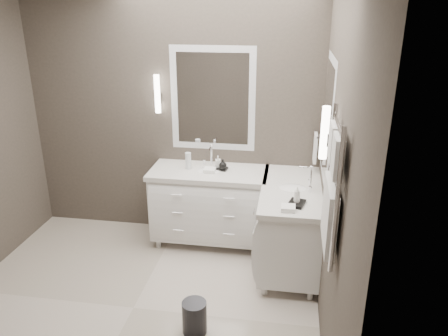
% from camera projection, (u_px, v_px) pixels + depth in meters
% --- Properties ---
extents(floor, '(3.20, 3.00, 0.01)m').
position_uv_depth(floor, '(133.00, 308.00, 3.82)').
color(floor, beige).
rests_on(floor, ground).
extents(wall_back, '(3.20, 0.01, 2.70)m').
position_uv_depth(wall_back, '(172.00, 116.00, 4.73)').
color(wall_back, '#443D36').
rests_on(wall_back, floor).
extents(wall_right, '(0.01, 3.00, 2.70)m').
position_uv_depth(wall_right, '(335.00, 176.00, 3.11)').
color(wall_right, '#443D36').
rests_on(wall_right, floor).
extents(vanity_back, '(1.24, 0.59, 0.97)m').
position_uv_depth(vanity_back, '(209.00, 202.00, 4.71)').
color(vanity_back, white).
rests_on(vanity_back, floor).
extents(vanity_right, '(0.59, 1.24, 0.97)m').
position_uv_depth(vanity_right, '(290.00, 222.00, 4.29)').
color(vanity_right, white).
rests_on(vanity_right, floor).
extents(mirror_back, '(0.90, 0.02, 1.10)m').
position_uv_depth(mirror_back, '(213.00, 99.00, 4.57)').
color(mirror_back, white).
rests_on(mirror_back, wall_back).
extents(mirror_right, '(0.02, 0.90, 1.10)m').
position_uv_depth(mirror_right, '(328.00, 120.00, 3.77)').
color(mirror_right, white).
rests_on(mirror_right, wall_right).
extents(sconce_back, '(0.06, 0.06, 0.40)m').
position_uv_depth(sconce_back, '(157.00, 95.00, 4.59)').
color(sconce_back, white).
rests_on(sconce_back, wall_back).
extents(sconce_right, '(0.06, 0.06, 0.40)m').
position_uv_depth(sconce_right, '(325.00, 134.00, 3.23)').
color(sconce_right, white).
rests_on(sconce_right, wall_right).
extents(towel_bar_corner, '(0.03, 0.22, 0.30)m').
position_uv_depth(towel_bar_corner, '(315.00, 147.00, 4.45)').
color(towel_bar_corner, white).
rests_on(towel_bar_corner, wall_right).
extents(towel_ladder, '(0.06, 0.58, 0.90)m').
position_uv_depth(towel_ladder, '(332.00, 193.00, 2.73)').
color(towel_ladder, white).
rests_on(towel_ladder, wall_right).
extents(waste_bin, '(0.22, 0.22, 0.28)m').
position_uv_depth(waste_bin, '(194.00, 317.00, 3.50)').
color(waste_bin, black).
rests_on(waste_bin, floor).
extents(amenity_tray_back, '(0.16, 0.13, 0.02)m').
position_uv_depth(amenity_tray_back, '(220.00, 169.00, 4.60)').
color(amenity_tray_back, black).
rests_on(amenity_tray_back, vanity_back).
extents(amenity_tray_right, '(0.17, 0.20, 0.03)m').
position_uv_depth(amenity_tray_right, '(297.00, 203.00, 3.80)').
color(amenity_tray_right, black).
rests_on(amenity_tray_right, vanity_right).
extents(water_bottle, '(0.07, 0.07, 0.18)m').
position_uv_depth(water_bottle, '(188.00, 161.00, 4.60)').
color(water_bottle, silver).
rests_on(water_bottle, vanity_back).
extents(soap_bottle_a, '(0.07, 0.07, 0.12)m').
position_uv_depth(soap_bottle_a, '(218.00, 161.00, 4.60)').
color(soap_bottle_a, white).
rests_on(soap_bottle_a, amenity_tray_back).
extents(soap_bottle_b, '(0.08, 0.08, 0.10)m').
position_uv_depth(soap_bottle_b, '(223.00, 164.00, 4.55)').
color(soap_bottle_b, black).
rests_on(soap_bottle_b, amenity_tray_back).
extents(soap_bottle_c, '(0.07, 0.07, 0.15)m').
position_uv_depth(soap_bottle_c, '(297.00, 194.00, 3.77)').
color(soap_bottle_c, white).
rests_on(soap_bottle_c, amenity_tray_right).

